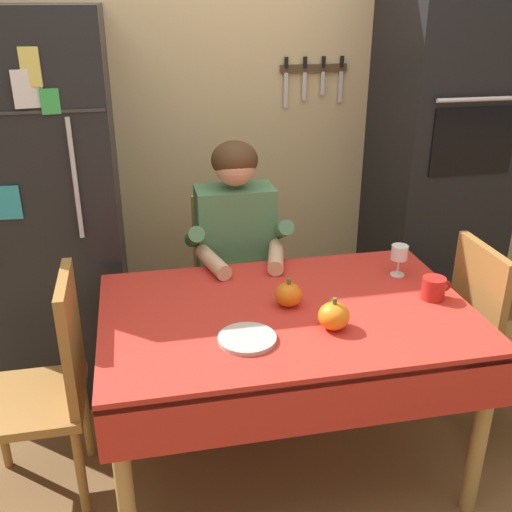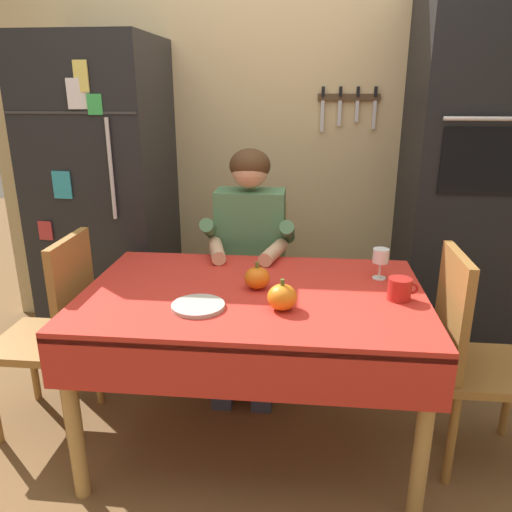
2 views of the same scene
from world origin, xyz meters
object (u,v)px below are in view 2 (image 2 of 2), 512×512
chair_left_side (56,326)px  seated_person (249,248)px  dining_table (253,312)px  pumpkin_medium (257,278)px  coffee_mug (400,289)px  wall_oven (463,182)px  chair_right_side (472,352)px  wine_glass (381,257)px  chair_behind_person (253,276)px  refrigerator (107,202)px  serving_tray (198,306)px  pumpkin_large (282,297)px

chair_left_side → seated_person: bearing=33.6°
dining_table → pumpkin_medium: pumpkin_medium is taller
seated_person → coffee_mug: 0.91m
dining_table → pumpkin_medium: bearing=75.7°
wall_oven → coffee_mug: bearing=-116.7°
chair_right_side → wine_glass: 0.53m
coffee_mug → chair_behind_person: bearing=129.8°
refrigerator → chair_behind_person: bearing=-6.0°
dining_table → wall_oven: bearing=41.3°
dining_table → serving_tray: (-0.19, -0.17, 0.09)m
seated_person → chair_right_side: seated_person is taller
wall_oven → chair_left_side: 2.20m
chair_behind_person → pumpkin_medium: 0.80m
chair_behind_person → wine_glass: chair_behind_person is taller
chair_behind_person → serving_tray: 0.99m
refrigerator → wall_oven: (2.00, 0.04, 0.15)m
chair_behind_person → wine_glass: bearing=-43.0°
refrigerator → coffee_mug: (1.53, -0.89, -0.12)m
refrigerator → wall_oven: 2.01m
wall_oven → chair_left_side: (-1.95, -0.86, -0.54)m
dining_table → wine_glass: bearing=22.0°
wall_oven → wine_glass: bearing=-126.1°
chair_left_side → serving_tray: (0.71, -0.23, 0.24)m
serving_tray → coffee_mug: bearing=11.7°
chair_right_side → coffee_mug: 0.42m
wall_oven → pumpkin_large: size_ratio=17.33×
chair_behind_person → wine_glass: size_ratio=6.80×
wall_oven → dining_table: (-1.05, -0.92, -0.39)m
seated_person → coffee_mug: (0.67, -0.61, 0.05)m
serving_tray → refrigerator: bearing=125.9°
pumpkin_medium → serving_tray: pumpkin_medium is taller
coffee_mug → wine_glass: size_ratio=0.87×
chair_left_side → pumpkin_large: 1.09m
wall_oven → coffee_mug: (-0.47, -0.93, -0.27)m
chair_behind_person → serving_tray: (-0.11, -0.96, 0.24)m
seated_person → chair_left_side: seated_person is taller
wall_oven → coffee_mug: 1.07m
refrigerator → wine_glass: bearing=-24.2°
chair_left_side → wine_glass: bearing=6.1°
seated_person → coffee_mug: bearing=-42.5°
dining_table → seated_person: seated_person is taller
wine_glass → serving_tray: (-0.72, -0.38, -0.09)m
chair_behind_person → wine_glass: 0.91m
coffee_mug → pumpkin_large: 0.48m
dining_table → chair_right_side: 0.91m
chair_behind_person → refrigerator: bearing=174.0°
wall_oven → serving_tray: bearing=-138.7°
wall_oven → serving_tray: 1.68m
wall_oven → serving_tray: size_ratio=10.32×
wine_glass → pumpkin_medium: bearing=-162.5°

